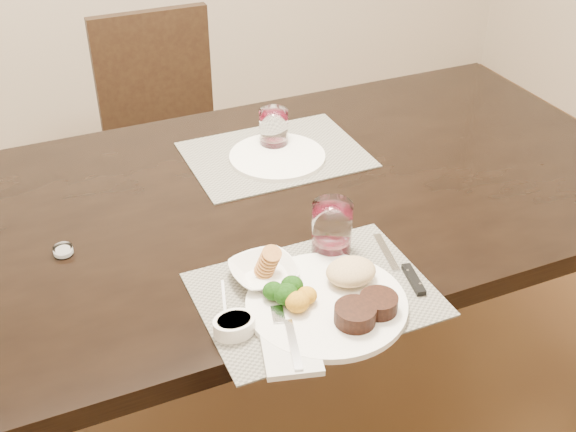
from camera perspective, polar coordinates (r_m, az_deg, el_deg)
name	(u,v)px	position (r m, az deg, el deg)	size (l,w,h in m)	color
ground_plane	(266,406)	(2.25, -1.72, -14.79)	(4.50, 4.50, 0.00)	#4F2F19
dining_table	(262,223)	(1.80, -2.07, -0.56)	(2.00, 1.00, 0.75)	black
chair_far	(166,128)	(2.66, -9.60, 6.87)	(0.42, 0.42, 0.90)	black
placemat_near	(315,294)	(1.45, 2.14, -6.19)	(0.46, 0.34, 0.00)	slate
placemat_far	(275,155)	(1.93, -1.01, 4.87)	(0.46, 0.34, 0.00)	slate
dinner_plate	(334,299)	(1.41, 3.67, -6.53)	(0.32, 0.32, 0.06)	white
napkin_fork	(289,340)	(1.34, 0.04, -9.77)	(0.15, 0.20, 0.02)	silver
steak_knife	(407,272)	(1.51, 9.36, -4.43)	(0.04, 0.23, 0.01)	silver
cracker_bowl	(264,272)	(1.47, -1.93, -4.43)	(0.14, 0.14, 0.06)	white
sauce_ramekin	(234,325)	(1.36, -4.27, -8.57)	(0.08, 0.12, 0.06)	white
wine_glass_near	(332,230)	(1.54, 3.48, -1.15)	(0.09, 0.09, 0.12)	white
far_plate	(277,157)	(1.91, -0.85, 4.72)	(0.25, 0.25, 0.01)	white
wine_glass_far	(274,130)	(1.95, -1.13, 6.77)	(0.08, 0.08, 0.11)	white
salt_cellar	(63,251)	(1.63, -17.33, -2.66)	(0.04, 0.04, 0.02)	white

